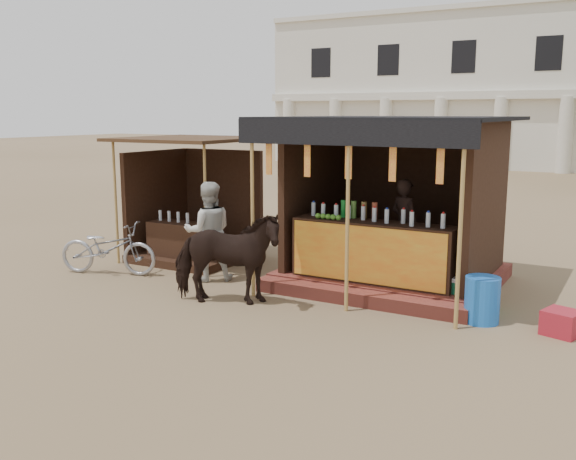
{
  "coord_description": "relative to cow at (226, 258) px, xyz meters",
  "views": [
    {
      "loc": [
        4.69,
        -6.66,
        2.84
      ],
      "look_at": [
        0.0,
        1.6,
        1.1
      ],
      "focal_mm": 40.0,
      "sensor_mm": 36.0,
      "label": 1
    }
  ],
  "objects": [
    {
      "name": "background_building",
      "position": [
        -1.29,
        28.97,
        3.27
      ],
      "size": [
        26.0,
        7.45,
        8.18
      ],
      "color": "silver",
      "rests_on": "ground"
    },
    {
      "name": "cooler",
      "position": [
        3.27,
        1.62,
        -0.48
      ],
      "size": [
        0.65,
        0.46,
        0.46
      ],
      "color": "#1A7749",
      "rests_on": "ground"
    },
    {
      "name": "bystander",
      "position": [
        -1.08,
        1.02,
        0.14
      ],
      "size": [
        1.05,
        1.02,
        1.7
      ],
      "primitive_type": "imported",
      "rotation": [
        0.0,
        0.0,
        3.84
      ],
      "color": "beige",
      "rests_on": "ground"
    },
    {
      "name": "blue_barrel",
      "position": [
        3.54,
        1.02,
        -0.39
      ],
      "size": [
        0.53,
        0.53,
        0.64
      ],
      "primitive_type": "cylinder",
      "rotation": [
        0.0,
        0.0,
        0.12
      ],
      "color": "blue",
      "rests_on": "ground"
    },
    {
      "name": "ground",
      "position": [
        0.71,
        -0.98,
        -0.71
      ],
      "size": [
        120.0,
        120.0,
        0.0
      ],
      "primitive_type": "plane",
      "color": "#846B4C",
      "rests_on": "ground"
    },
    {
      "name": "main_stall",
      "position": [
        1.71,
        2.38,
        0.31
      ],
      "size": [
        3.6,
        3.61,
        2.78
      ],
      "color": "brown",
      "rests_on": "ground"
    },
    {
      "name": "cow",
      "position": [
        0.0,
        0.0,
        0.0
      ],
      "size": [
        1.85,
        1.35,
        1.42
      ],
      "primitive_type": "imported",
      "rotation": [
        0.0,
        0.0,
        1.96
      ],
      "color": "black",
      "rests_on": "ground"
    },
    {
      "name": "red_crate",
      "position": [
        4.56,
        1.02,
        -0.55
      ],
      "size": [
        0.53,
        0.53,
        0.32
      ],
      "primitive_type": "cube",
      "rotation": [
        0.0,
        0.0,
        -0.29
      ],
      "color": "maroon",
      "rests_on": "ground"
    },
    {
      "name": "motorbike",
      "position": [
        -2.89,
        0.47,
        -0.24
      ],
      "size": [
        1.89,
        1.17,
        0.94
      ],
      "primitive_type": "imported",
      "rotation": [
        0.0,
        0.0,
        1.9
      ],
      "color": "#96979E",
      "rests_on": "ground"
    },
    {
      "name": "secondary_stall",
      "position": [
        -2.46,
        2.26,
        0.14
      ],
      "size": [
        2.4,
        2.4,
        2.38
      ],
      "color": "#321D12",
      "rests_on": "ground"
    }
  ]
}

